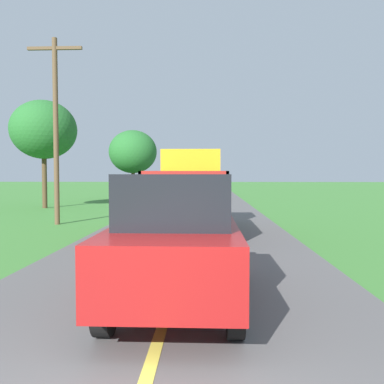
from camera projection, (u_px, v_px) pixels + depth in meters
The scene contains 5 objects.
banana_truck_near at pixel (190, 189), 13.64m from camera, with size 2.38×5.82×2.80m.
utility_pole_roadside at pixel (56, 124), 15.50m from camera, with size 2.16×0.20×7.32m.
roadside_tree_near_left at pixel (44, 130), 23.05m from camera, with size 3.80×3.80×6.32m.
roadside_tree_mid_right at pixel (133, 152), 30.64m from camera, with size 3.71×3.71×5.42m.
following_car at pixel (178, 237), 5.82m from camera, with size 1.74×4.10×1.92m.
Camera 1 is at (0.57, -2.43, 2.00)m, focal length 36.85 mm.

